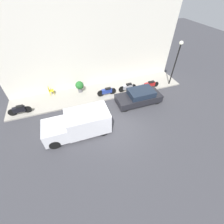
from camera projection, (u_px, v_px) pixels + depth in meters
ground_plane at (117, 128)px, 11.83m from camera, size 60.00×60.00×0.00m
sidewalk at (100, 92)px, 15.23m from camera, size 2.94×17.05×0.13m
building_facade at (93, 47)px, 13.68m from camera, size 0.30×17.05×7.88m
parked_car at (139, 97)px, 13.72m from camera, size 1.80×4.11×1.31m
delivery_van at (78, 124)px, 10.84m from camera, size 1.90×4.72×1.85m
motorcycle_black at (19, 110)px, 12.49m from camera, size 0.30×1.83×0.85m
motorcycle_red at (150, 84)px, 15.37m from camera, size 0.30×2.11×0.74m
motorcycle_blue at (107, 91)px, 14.45m from camera, size 0.30×1.88×0.78m
scooter_silver at (128, 87)px, 14.96m from camera, size 0.30×1.86×0.81m
streetlamp at (177, 56)px, 14.14m from camera, size 0.36×0.36×4.42m
potted_plant at (80, 86)px, 14.69m from camera, size 0.79×0.79×1.15m
cafe_chair at (50, 90)px, 14.43m from camera, size 0.40×0.40×0.91m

